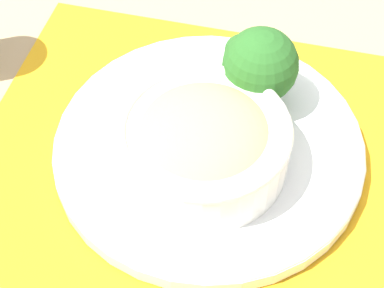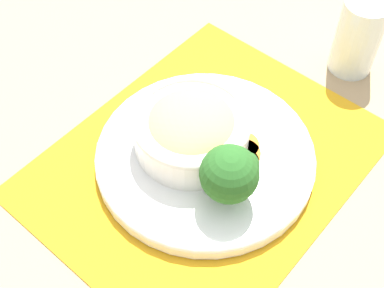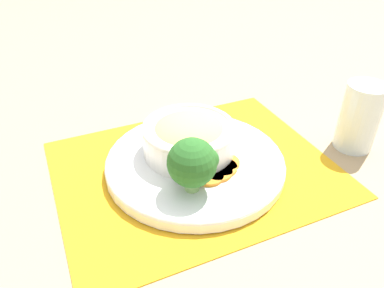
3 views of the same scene
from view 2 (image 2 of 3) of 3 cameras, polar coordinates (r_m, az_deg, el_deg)
name	(u,v)px [view 2 (image 2 of 3)]	position (r m, az deg, el deg)	size (l,w,h in m)	color
ground_plane	(205,161)	(0.74, 1.40, -1.88)	(4.00, 4.00, 0.00)	tan
placemat	(205,161)	(0.73, 1.40, -1.79)	(0.46, 0.37, 0.00)	orange
plate	(205,155)	(0.72, 1.42, -1.17)	(0.30, 0.30, 0.02)	white
bowl	(193,127)	(0.71, 0.12, 1.79)	(0.16, 0.16, 0.06)	silver
broccoli_floret	(230,174)	(0.64, 4.05, -3.21)	(0.07, 0.07, 0.09)	#84AD5B
carrot_slice_near	(237,170)	(0.70, 4.80, -2.76)	(0.05, 0.05, 0.01)	orange
carrot_slice_middle	(241,162)	(0.71, 5.28, -1.94)	(0.05, 0.05, 0.01)	orange
carrot_slice_far	(243,154)	(0.72, 5.45, -1.05)	(0.05, 0.05, 0.01)	orange
carrot_slice_extra	(242,145)	(0.73, 5.32, -0.16)	(0.05, 0.05, 0.01)	orange
water_glass	(357,40)	(0.86, 17.19, 10.57)	(0.07, 0.07, 0.12)	silver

